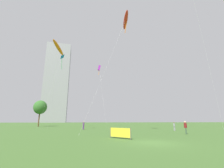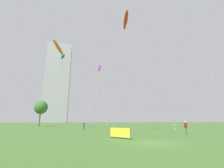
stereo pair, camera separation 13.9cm
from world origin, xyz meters
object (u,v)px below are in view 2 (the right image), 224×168
Objects in this scene: person_standing_2 at (84,125)px; event_banner at (120,133)px; kite_flying_3 at (59,48)px; person_standing_0 at (175,126)px; distant_highrise_0 at (58,83)px; person_standing_1 at (186,127)px; kite_flying_2 at (126,20)px; park_tree_0 at (41,107)px; kite_flying_4 at (62,59)px; kite_flying_0 at (100,68)px.

person_standing_2 reaches higher than event_banner.
event_banner is (10.28, -13.65, -16.16)m from kite_flying_3.
distant_highrise_0 reaches higher than person_standing_0.
kite_flying_2 reaches higher than person_standing_1.
person_standing_0 is 0.08× the size of kite_flying_2.
kite_flying_2 is at bearing 101.44° from person_standing_1.
park_tree_0 is at bearing 118.24° from event_banner.
person_standing_1 is 43.87m from park_tree_0.
kite_flying_3 reaches higher than person_standing_0.
distant_highrise_0 reaches higher than park_tree_0.
kite_flying_2 is at bearing -52.14° from park_tree_0.
distant_highrise_0 is at bearing 99.74° from park_tree_0.
kite_flying_4 reaches higher than person_standing_1.
distant_highrise_0 reaches higher than kite_flying_2.
kite_flying_0 is (4.10, 16.77, 19.10)m from person_standing_2.
kite_flying_0 is at bearing 172.60° from person_standing_0.
park_tree_0 is at bearing -164.87° from person_standing_0.
park_tree_0 is (-14.78, 18.33, 5.11)m from person_standing_2.
event_banner is at bearing -86.50° from person_standing_0.
distant_highrise_0 is (-36.03, 101.43, 18.79)m from kite_flying_0.
person_standing_2 is at bearing -51.12° from park_tree_0.
person_standing_2 is 17.29m from kite_flying_3.
kite_flying_3 is at bearing 126.97° from event_banner.
person_standing_1 is 11.00m from event_banner.
kite_flying_0 reaches higher than park_tree_0.
kite_flying_0 is 2.53× the size of park_tree_0.
distant_highrise_0 is (-31.92, 118.20, 37.89)m from person_standing_2.
person_standing_1 is at bearing -76.17° from distant_highrise_0.
person_standing_1 is 0.10× the size of kite_flying_3.
event_banner is (4.47, -17.52, -0.34)m from person_standing_2.
person_standing_0 is at bearing -34.02° from kite_flying_4.
park_tree_0 reaches higher than person_standing_0.
kite_flying_0 reaches higher than person_standing_0.
kite_flying_2 is 1.17× the size of kite_flying_3.
person_standing_0 is 0.75× the size of event_banner.
park_tree_0 reaches higher than event_banner.
person_standing_1 is 0.85× the size of event_banner.
kite_flying_0 is at bearing -79.03° from person_standing_2.
person_standing_0 is at bearing -37.11° from park_tree_0.
person_standing_2 is 0.08× the size of kite_flying_4.
person_standing_0 is at bearing 21.38° from kite_flying_2.
person_standing_0 is 0.08× the size of kite_flying_0.
person_standing_1 reaches higher than event_banner.
kite_flying_3 is at bearing -115.66° from kite_flying_0.
person_standing_1 is at bearing 161.89° from person_standing_2.
kite_flying_3 reaches higher than person_standing_1.
person_standing_2 is 0.20× the size of park_tree_0.
distant_highrise_0 is at bearing 163.92° from person_standing_0.
person_standing_0 is 0.02× the size of distant_highrise_0.
kite_flying_4 is 36.83m from event_banner.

